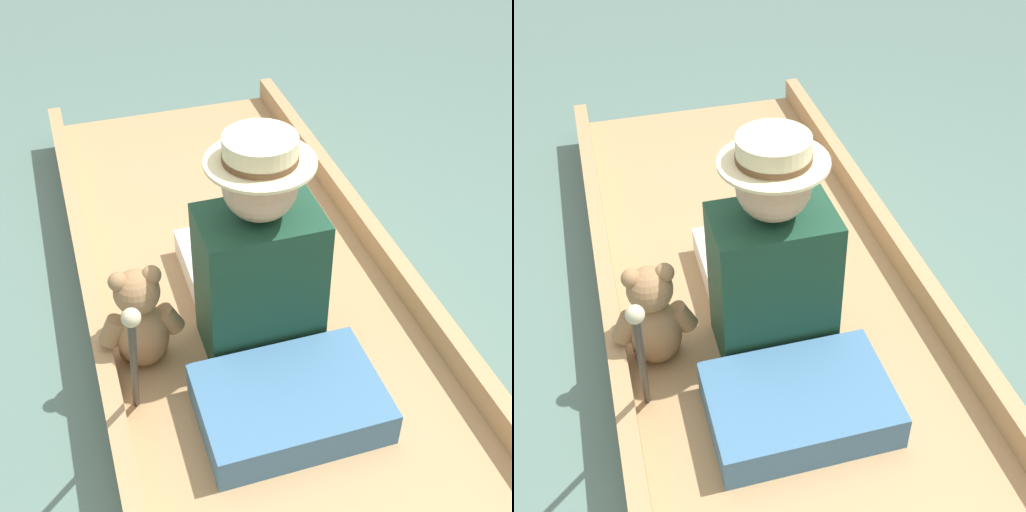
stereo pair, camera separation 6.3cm
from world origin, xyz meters
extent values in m
plane|color=slate|center=(0.00, 0.00, 0.00)|extent=(16.00, 16.00, 0.00)
cube|color=tan|center=(0.00, 0.00, 0.06)|extent=(1.18, 3.39, 0.11)
cube|color=tan|center=(-0.56, 0.00, 0.17)|extent=(0.06, 3.39, 0.11)
cube|color=tan|center=(0.56, 0.00, 0.17)|extent=(0.06, 3.39, 0.11)
cube|color=teal|center=(-0.04, -0.39, 0.17)|extent=(0.55, 0.39, 0.12)
cube|color=white|center=(-0.03, 0.29, 0.17)|extent=(0.34, 0.43, 0.11)
cube|color=#19422D|center=(-0.03, -0.05, 0.38)|extent=(0.38, 0.26, 0.53)
cube|color=beige|center=(-0.03, 0.08, 0.42)|extent=(0.04, 0.01, 0.29)
cube|color=white|center=(-0.14, 0.08, 0.44)|extent=(0.02, 0.01, 0.32)
cube|color=white|center=(0.07, 0.08, 0.44)|extent=(0.02, 0.01, 0.32)
sphere|color=tan|center=(-0.03, -0.05, 0.76)|extent=(0.23, 0.23, 0.23)
cylinder|color=beige|center=(-0.03, -0.05, 0.83)|extent=(0.33, 0.33, 0.01)
cylinder|color=beige|center=(-0.03, -0.05, 0.87)|extent=(0.22, 0.22, 0.08)
cylinder|color=brown|center=(-0.03, -0.05, 0.85)|extent=(0.22, 0.22, 0.02)
ellipsoid|color=#9E754C|center=(-0.42, -0.03, 0.24)|extent=(0.17, 0.14, 0.25)
sphere|color=#9E754C|center=(-0.42, -0.03, 0.43)|extent=(0.15, 0.15, 0.15)
sphere|color=olive|center=(-0.42, 0.03, 0.42)|extent=(0.06, 0.06, 0.06)
sphere|color=#9E754C|center=(-0.48, -0.03, 0.48)|extent=(0.06, 0.06, 0.06)
sphere|color=#9E754C|center=(-0.37, -0.03, 0.48)|extent=(0.06, 0.06, 0.06)
cylinder|color=#9E754C|center=(-0.52, -0.03, 0.28)|extent=(0.10, 0.07, 0.11)
cylinder|color=#9E754C|center=(-0.33, -0.03, 0.28)|extent=(0.10, 0.07, 0.11)
sphere|color=#9E754C|center=(-0.47, 0.00, 0.15)|extent=(0.07, 0.07, 0.07)
sphere|color=#9E754C|center=(-0.38, 0.00, 0.15)|extent=(0.07, 0.07, 0.07)
cylinder|color=silver|center=(0.35, 0.36, 0.12)|extent=(0.07, 0.07, 0.01)
cylinder|color=silver|center=(0.35, 0.36, 0.14)|extent=(0.01, 0.01, 0.05)
cone|color=silver|center=(0.35, 0.36, 0.19)|extent=(0.07, 0.07, 0.03)
cylinder|color=#2D2823|center=(-0.49, -0.38, 0.47)|extent=(0.02, 0.38, 0.72)
sphere|color=beige|center=(-0.49, -0.57, 0.82)|extent=(0.04, 0.04, 0.04)
camera|label=1|loc=(-0.56, -1.70, 1.89)|focal=50.00mm
camera|label=2|loc=(-0.50, -1.72, 1.89)|focal=50.00mm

